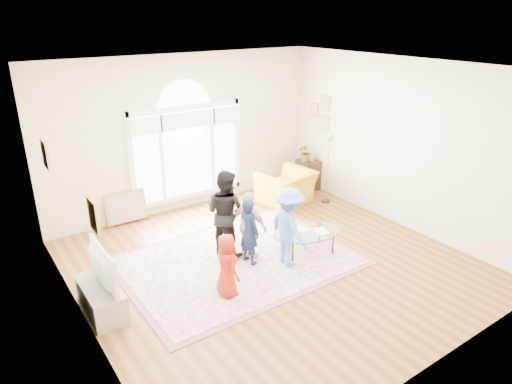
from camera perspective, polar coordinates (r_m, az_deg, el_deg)
ground at (r=7.78m, az=1.95°, el=-8.86°), size 6.00×6.00×0.00m
room_shell at (r=9.43m, az=-8.27°, el=6.83°), size 6.00×6.00×6.00m
area_rug at (r=7.83m, az=-2.25°, el=-8.58°), size 3.60×2.60×0.02m
rug_border at (r=7.83m, az=-2.25°, el=-8.61°), size 3.80×2.80×0.01m
tv_console at (r=6.90m, az=-18.78°, el=-12.51°), size 0.45×1.00×0.42m
television at (r=6.64m, az=-19.23°, el=-8.91°), size 0.17×1.00×0.58m
coffee_table at (r=7.94m, az=6.43°, el=-5.04°), size 1.36×1.02×0.54m
armchair at (r=10.00m, az=3.82°, el=0.59°), size 1.25×1.14×0.72m
side_cabinet at (r=10.86m, az=6.49°, el=2.20°), size 0.40×0.50×0.70m
floor_lamp at (r=9.85m, az=9.12°, el=5.70°), size 0.26×0.26×1.51m
plant_pedestal at (r=10.81m, az=6.21°, el=2.11°), size 0.20×0.20×0.70m
potted_plant at (r=10.63m, az=6.34°, el=4.99°), size 0.50×0.47×0.43m
leaning_picture at (r=9.51m, az=-15.72°, el=-3.73°), size 0.80×0.14×0.62m
child_red at (r=6.73m, az=-3.66°, el=-9.13°), size 0.31×0.48×0.98m
child_navy at (r=7.51m, az=-0.86°, el=-4.92°), size 0.32×0.45×1.14m
child_black at (r=7.76m, az=-3.82°, el=-2.56°), size 0.81×0.89×1.50m
child_pink at (r=7.63m, az=-0.87°, el=-4.24°), size 0.52×0.76×1.19m
child_blue at (r=7.44m, az=4.14°, el=-4.35°), size 0.55×0.90×1.35m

